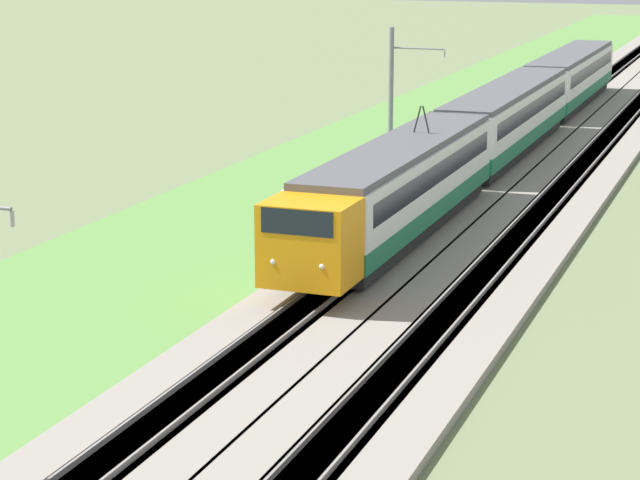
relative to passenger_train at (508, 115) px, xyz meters
The scene contains 7 objects.
ballast_main 2.24m from the passenger_train, ahead, with size 240.00×4.40×0.30m.
ballast_adjacent 4.85m from the passenger_train, 82.06° to the right, with size 240.00×4.40×0.30m.
track_main 2.23m from the passenger_train, ahead, with size 240.00×1.57×0.45m.
track_adjacent 4.84m from the passenger_train, 82.06° to the right, with size 240.00×1.57×0.45m.
grass_verge 6.32m from the passenger_train, 84.18° to the left, with size 240.00×13.44×0.12m.
passenger_train is the anchor object (origin of this frame).
catenary_mast_mid 11.79m from the passenger_train, 165.45° to the left, with size 0.22×2.56×7.57m.
Camera 1 is at (-15.00, -13.22, 11.60)m, focal length 70.00 mm.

